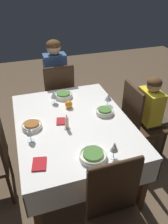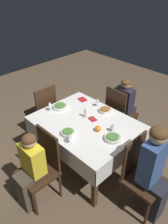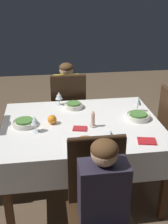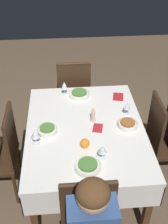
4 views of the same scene
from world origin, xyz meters
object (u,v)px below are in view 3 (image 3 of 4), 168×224
wine_glass_west (138,101)px  bowl_north (86,143)px  bowl_east (25,123)px  wine_glass_south (59,96)px  dining_table (81,131)px  bowl_south (74,105)px  chair_north (99,203)px  bowl_west (138,116)px  napkin_red_folded (147,141)px  wine_glass_north (110,135)px  chair_south (68,109)px  person_child_yellow (67,99)px  orange_fruit (52,119)px  person_child_dark (104,215)px  wine_glass_east (35,121)px  candle_centerpiece (93,121)px  napkin_spare_side (80,129)px

wine_glass_west → bowl_north: bearing=43.9°
bowl_east → wine_glass_south: size_ratio=1.51×
dining_table → bowl_south: size_ratio=7.61×
chair_north → wine_glass_south: size_ratio=6.95×
bowl_west → napkin_red_folded: bowl_west is taller
bowl_north → wine_glass_north: size_ratio=1.33×
chair_south → person_child_yellow: person_child_yellow is taller
person_child_yellow → orange_fruit: (0.21, 0.96, 0.20)m
person_child_dark → wine_glass_north: bearing=74.4°
person_child_dark → wine_glass_east: 1.00m
person_child_dark → chair_north: bearing=90.0°
person_child_yellow → napkin_red_folded: person_child_yellow is taller
wine_glass_east → candle_centerpiece: (-0.50, -0.02, -0.04)m
wine_glass_west → orange_fruit: size_ratio=1.94×
chair_north → bowl_north: chair_north is taller
bowl_west → bowl_east: bearing=-0.3°
wine_glass_east → bowl_north: (-0.39, 0.29, -0.07)m
chair_north → person_child_yellow: person_child_yellow is taller
bowl_north → bowl_south: same height
chair_south → wine_glass_east: chair_south is taller
orange_fruit → napkin_spare_side: (-0.23, 0.14, -0.04)m
wine_glass_east → orange_fruit: 0.20m
dining_table → bowl_south: 0.37m
bowl_west → napkin_red_folded: bearing=81.6°
wine_glass_south → napkin_red_folded: size_ratio=0.87×
bowl_south → bowl_west: size_ratio=0.83×
candle_centerpiece → napkin_spare_side: size_ratio=1.12×
bowl_south → bowl_west: same height
wine_glass_east → bowl_south: size_ratio=0.75×
chair_south → napkin_red_folded: chair_south is taller
wine_glass_north → candle_centerpiece: candle_centerpiece is taller
dining_table → wine_glass_west: size_ratio=8.96×
napkin_red_folded → bowl_south: bearing=-56.2°
bowl_east → bowl_north: 0.65m
chair_south → wine_glass_west: bearing=135.3°
wine_glass_east → candle_centerpiece: candle_centerpiece is taller
person_child_yellow → bowl_north: person_child_yellow is taller
chair_south → napkin_red_folded: (-0.53, 1.21, 0.21)m
dining_table → chair_south: 0.82m
bowl_south → bowl_west: bearing=149.5°
bowl_north → bowl_east: bearing=-40.9°
dining_table → wine_glass_south: (0.17, -0.45, 0.18)m
dining_table → bowl_east: bearing=-2.9°
bowl_east → candle_centerpiece: 0.61m
bowl_north → wine_glass_south: bearing=-79.6°
bowl_south → bowl_west: (-0.57, 0.34, -0.00)m
person_child_yellow → bowl_south: 0.66m
bowl_south → wine_glass_west: size_ratio=1.18×
napkin_spare_side → orange_fruit: bearing=-31.2°
person_child_yellow → wine_glass_north: size_ratio=7.46×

